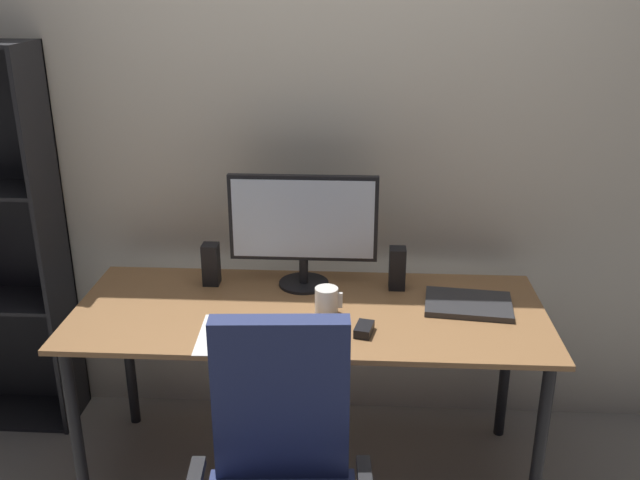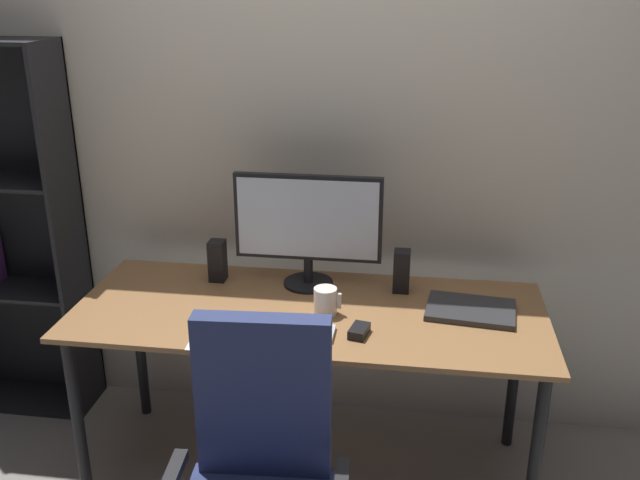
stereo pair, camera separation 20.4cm
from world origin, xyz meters
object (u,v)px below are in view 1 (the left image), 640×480
object	(u,v)px
desk	(309,327)
monitor	(303,224)
laptop	(468,304)
speaker_left	(211,264)
speaker_right	(397,268)
mouse	(364,329)
coffee_mug	(327,301)
keyboard	(298,332)

from	to	relation	value
desk	monitor	distance (m)	0.40
laptop	speaker_left	size ratio (longest dim) A/B	1.88
desk	speaker_right	bearing A→B (deg)	31.97
mouse	coffee_mug	distance (m)	0.20
laptop	speaker_left	bearing A→B (deg)	177.88
desk	keyboard	bearing A→B (deg)	-97.25
speaker_left	laptop	bearing A→B (deg)	-8.71
keyboard	laptop	size ratio (longest dim) A/B	0.91
monitor	speaker_right	bearing A→B (deg)	-1.21
monitor	speaker_right	xyz separation A→B (m)	(0.37, -0.01, -0.18)
speaker_left	speaker_right	world-z (taller)	same
keyboard	mouse	size ratio (longest dim) A/B	3.02
mouse	speaker_left	size ratio (longest dim) A/B	0.56
monitor	laptop	distance (m)	0.70
desk	coffee_mug	size ratio (longest dim) A/B	17.16
speaker_left	desk	bearing A→B (deg)	-27.07
desk	laptop	size ratio (longest dim) A/B	5.50
desk	speaker_right	distance (m)	0.43
monitor	mouse	xyz separation A→B (m)	(0.24, -0.39, -0.25)
laptop	speaker_right	world-z (taller)	speaker_right
coffee_mug	speaker_right	distance (m)	0.36
desk	speaker_right	size ratio (longest dim) A/B	10.35
monitor	speaker_right	world-z (taller)	monitor
desk	mouse	xyz separation A→B (m)	(0.20, -0.18, 0.09)
speaker_left	monitor	bearing A→B (deg)	1.21
mouse	speaker_left	world-z (taller)	speaker_left
desk	keyboard	world-z (taller)	keyboard
monitor	keyboard	world-z (taller)	monitor
keyboard	laptop	world-z (taller)	laptop
speaker_right	laptop	bearing A→B (deg)	-30.44
monitor	speaker_right	size ratio (longest dim) A/B	3.42
monitor	coffee_mug	distance (m)	0.34
speaker_left	speaker_right	xyz separation A→B (m)	(0.74, 0.00, 0.00)
speaker_left	speaker_right	bearing A→B (deg)	0.00
mouse	laptop	distance (m)	0.46
desk	speaker_left	distance (m)	0.49
keyboard	speaker_left	xyz separation A→B (m)	(-0.38, 0.41, 0.08)
desk	laptop	xyz separation A→B (m)	(0.60, 0.05, 0.09)
monitor	speaker_right	distance (m)	0.41
mouse	speaker_left	distance (m)	0.73
mouse	coffee_mug	bearing A→B (deg)	145.82
monitor	mouse	bearing A→B (deg)	-58.41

